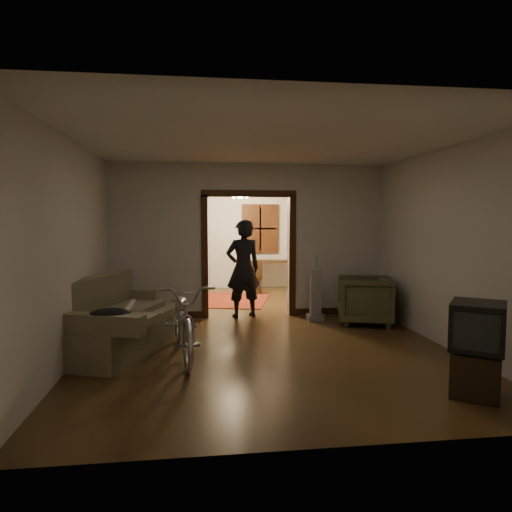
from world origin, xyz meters
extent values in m
cube|color=#362311|center=(0.00, 0.00, 0.00)|extent=(5.00, 8.50, 0.01)
cube|color=white|center=(0.00, 0.00, 2.80)|extent=(5.00, 8.50, 0.01)
cube|color=beige|center=(0.00, 4.25, 1.40)|extent=(5.00, 0.02, 2.80)
cube|color=beige|center=(-2.50, 0.00, 1.40)|extent=(0.02, 8.50, 2.80)
cube|color=beige|center=(2.50, 0.00, 1.40)|extent=(0.02, 8.50, 2.80)
cube|color=beige|center=(0.00, 0.75, 1.40)|extent=(5.00, 0.14, 2.80)
cube|color=#361A0C|center=(0.00, 0.75, 1.10)|extent=(1.74, 0.20, 2.32)
cube|color=black|center=(0.70, 4.21, 1.55)|extent=(0.98, 0.06, 1.28)
sphere|color=#FFE0A5|center=(0.00, 2.50, 2.35)|extent=(0.24, 0.24, 0.24)
cube|color=silver|center=(1.05, 0.68, 1.25)|extent=(0.08, 0.01, 0.12)
cube|color=brown|center=(-2.03, -1.21, 0.50)|extent=(1.63, 2.36, 0.99)
cylinder|color=beige|center=(-1.93, -0.91, 0.53)|extent=(0.10, 0.80, 0.10)
ellipsoid|color=black|center=(-1.98, -2.12, 0.68)|extent=(0.47, 0.36, 0.14)
imported|color=silver|center=(-1.13, -1.69, 0.50)|extent=(0.90, 1.97, 1.00)
imported|color=#484C2B|center=(1.90, -0.16, 0.41)|extent=(1.11, 1.09, 0.82)
cube|color=black|center=(1.85, -3.40, 0.23)|extent=(0.66, 0.67, 0.46)
cube|color=black|center=(1.85, -3.40, 0.72)|extent=(0.73, 0.74, 0.48)
cube|color=gray|center=(1.13, 0.18, 0.46)|extent=(0.30, 0.24, 0.92)
imported|color=black|center=(-0.11, 0.66, 0.89)|extent=(0.74, 0.57, 1.79)
cube|color=maroon|center=(-0.16, 2.36, 0.01)|extent=(1.90, 2.23, 0.01)
cube|color=#27311D|center=(-1.43, 3.72, 0.85)|extent=(0.86, 0.49, 1.70)
sphere|color=#1E5972|center=(-1.43, 3.72, 1.94)|extent=(0.27, 0.27, 0.27)
cube|color=black|center=(0.99, 3.86, 0.37)|extent=(1.11, 0.84, 0.73)
cube|color=black|center=(0.39, 3.18, 0.41)|extent=(0.41, 0.41, 0.82)
camera|label=1|loc=(-0.95, -7.59, 1.79)|focal=32.00mm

